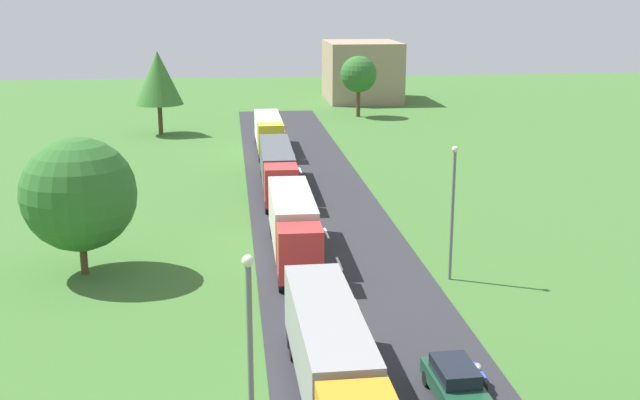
{
  "coord_description": "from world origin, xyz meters",
  "views": [
    {
      "loc": [
        -6.26,
        -13.66,
        15.78
      ],
      "look_at": [
        -0.12,
        39.96,
        1.65
      ],
      "focal_mm": 44.64,
      "sensor_mm": 36.0,
      "label": 1
    }
  ],
  "objects_px": {
    "truck_fourth": "(269,131)",
    "motorcycle_courier": "(479,375)",
    "truck_third": "(277,167)",
    "lamppost_second": "(453,206)",
    "tree_pine": "(79,194)",
    "tree_elm": "(359,74)",
    "lamppost_lead": "(251,380)",
    "truck_second": "(293,224)",
    "car_second": "(456,383)",
    "distant_building": "(362,71)",
    "truck_lead": "(333,360)",
    "tree_maple": "(158,78)"
  },
  "relations": [
    {
      "from": "truck_fourth",
      "to": "lamppost_lead",
      "type": "distance_m",
      "value": 58.87
    },
    {
      "from": "car_second",
      "to": "tree_maple",
      "type": "distance_m",
      "value": 66.27
    },
    {
      "from": "truck_lead",
      "to": "truck_second",
      "type": "relative_size",
      "value": 1.13
    },
    {
      "from": "truck_fourth",
      "to": "motorcycle_courier",
      "type": "relative_size",
      "value": 6.19
    },
    {
      "from": "tree_elm",
      "to": "tree_maple",
      "type": "bearing_deg",
      "value": -156.81
    },
    {
      "from": "lamppost_lead",
      "to": "lamppost_second",
      "type": "xyz_separation_m",
      "value": [
        11.75,
        20.16,
        -0.49
      ]
    },
    {
      "from": "truck_fourth",
      "to": "lamppost_lead",
      "type": "relative_size",
      "value": 1.39
    },
    {
      "from": "truck_second",
      "to": "lamppost_lead",
      "type": "xyz_separation_m",
      "value": [
        -3.25,
        -24.86,
        2.61
      ]
    },
    {
      "from": "truck_fourth",
      "to": "motorcycle_courier",
      "type": "height_order",
      "value": "truck_fourth"
    },
    {
      "from": "lamppost_second",
      "to": "truck_second",
      "type": "bearing_deg",
      "value": 151.07
    },
    {
      "from": "motorcycle_courier",
      "to": "truck_second",
      "type": "bearing_deg",
      "value": 109.88
    },
    {
      "from": "tree_maple",
      "to": "tree_pine",
      "type": "distance_m",
      "value": 47.0
    },
    {
      "from": "car_second",
      "to": "lamppost_second",
      "type": "bearing_deg",
      "value": 75.37
    },
    {
      "from": "tree_elm",
      "to": "lamppost_lead",
      "type": "bearing_deg",
      "value": -101.4
    },
    {
      "from": "truck_fourth",
      "to": "tree_pine",
      "type": "relative_size",
      "value": 1.5
    },
    {
      "from": "motorcycle_courier",
      "to": "lamppost_second",
      "type": "distance_m",
      "value": 13.31
    },
    {
      "from": "lamppost_second",
      "to": "tree_maple",
      "type": "xyz_separation_m",
      "value": [
        -20.04,
        50.24,
        2.1
      ]
    },
    {
      "from": "truck_third",
      "to": "lamppost_lead",
      "type": "xyz_separation_m",
      "value": [
        -3.32,
        -41.76,
        2.73
      ]
    },
    {
      "from": "lamppost_second",
      "to": "distant_building",
      "type": "relative_size",
      "value": 0.59
    },
    {
      "from": "truck_lead",
      "to": "car_second",
      "type": "height_order",
      "value": "truck_lead"
    },
    {
      "from": "truck_third",
      "to": "car_second",
      "type": "height_order",
      "value": "truck_third"
    },
    {
      "from": "truck_third",
      "to": "lamppost_lead",
      "type": "bearing_deg",
      "value": -94.55
    },
    {
      "from": "truck_second",
      "to": "car_second",
      "type": "relative_size",
      "value": 2.78
    },
    {
      "from": "truck_lead",
      "to": "motorcycle_courier",
      "type": "relative_size",
      "value": 7.07
    },
    {
      "from": "tree_pine",
      "to": "lamppost_second",
      "type": "bearing_deg",
      "value": -8.98
    },
    {
      "from": "truck_lead",
      "to": "lamppost_second",
      "type": "bearing_deg",
      "value": 58.43
    },
    {
      "from": "tree_pine",
      "to": "tree_elm",
      "type": "xyz_separation_m",
      "value": [
        25.31,
        57.51,
        0.74
      ]
    },
    {
      "from": "truck_third",
      "to": "lamppost_second",
      "type": "height_order",
      "value": "lamppost_second"
    },
    {
      "from": "car_second",
      "to": "distant_building",
      "type": "relative_size",
      "value": 0.34
    },
    {
      "from": "lamppost_second",
      "to": "distant_building",
      "type": "height_order",
      "value": "distant_building"
    },
    {
      "from": "truck_third",
      "to": "tree_pine",
      "type": "relative_size",
      "value": 1.84
    },
    {
      "from": "lamppost_lead",
      "to": "tree_elm",
      "type": "bearing_deg",
      "value": 78.6
    },
    {
      "from": "lamppost_lead",
      "to": "distant_building",
      "type": "relative_size",
      "value": 0.66
    },
    {
      "from": "truck_lead",
      "to": "distant_building",
      "type": "xyz_separation_m",
      "value": [
        16.21,
        90.84,
        2.18
      ]
    },
    {
      "from": "truck_third",
      "to": "lamppost_second",
      "type": "bearing_deg",
      "value": -68.68
    },
    {
      "from": "tree_maple",
      "to": "tree_elm",
      "type": "bearing_deg",
      "value": 23.19
    },
    {
      "from": "truck_lead",
      "to": "lamppost_second",
      "type": "relative_size",
      "value": 1.78
    },
    {
      "from": "tree_maple",
      "to": "distant_building",
      "type": "bearing_deg",
      "value": 43.95
    },
    {
      "from": "truck_third",
      "to": "distant_building",
      "type": "bearing_deg",
      "value": 73.76
    },
    {
      "from": "truck_lead",
      "to": "truck_third",
      "type": "relative_size",
      "value": 0.93
    },
    {
      "from": "truck_third",
      "to": "truck_fourth",
      "type": "distance_m",
      "value": 16.95
    },
    {
      "from": "truck_lead",
      "to": "distant_building",
      "type": "relative_size",
      "value": 1.05
    },
    {
      "from": "lamppost_lead",
      "to": "lamppost_second",
      "type": "relative_size",
      "value": 1.13
    },
    {
      "from": "truck_second",
      "to": "lamppost_second",
      "type": "bearing_deg",
      "value": -28.93
    },
    {
      "from": "tree_maple",
      "to": "tree_pine",
      "type": "relative_size",
      "value": 1.18
    },
    {
      "from": "truck_third",
      "to": "motorcycle_courier",
      "type": "xyz_separation_m",
      "value": [
        6.17,
        -34.16,
        -1.53
      ]
    },
    {
      "from": "truck_second",
      "to": "truck_third",
      "type": "relative_size",
      "value": 0.82
    },
    {
      "from": "tree_elm",
      "to": "lamppost_second",
      "type": "bearing_deg",
      "value": -94.3
    },
    {
      "from": "truck_second",
      "to": "tree_maple",
      "type": "xyz_separation_m",
      "value": [
        -11.53,
        45.54,
        4.21
      ]
    },
    {
      "from": "lamppost_lead",
      "to": "tree_pine",
      "type": "distance_m",
      "value": 25.1
    }
  ]
}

